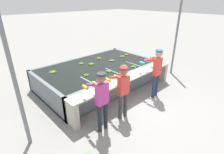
# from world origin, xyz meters

# --- Properties ---
(ground_plane) EXTENTS (80.00, 80.00, 0.00)m
(ground_plane) POSITION_xyz_m (0.00, 0.00, 0.00)
(ground_plane) COLOR gray
(ground_plane) RESTS_ON ground
(wash_tank) EXTENTS (4.58, 2.77, 0.82)m
(wash_tank) POSITION_xyz_m (0.00, 1.82, 0.41)
(wash_tank) COLOR slate
(wash_tank) RESTS_ON ground
(work_ledge) EXTENTS (4.58, 0.45, 0.82)m
(work_ledge) POSITION_xyz_m (0.00, 0.23, 0.59)
(work_ledge) COLOR #B7B2A3
(work_ledge) RESTS_ON ground
(worker_0) EXTENTS (0.42, 0.72, 1.66)m
(worker_0) POSITION_xyz_m (-1.67, -0.38, 1.01)
(worker_0) COLOR #1E2328
(worker_0) RESTS_ON ground
(worker_1) EXTENTS (0.44, 0.73, 1.60)m
(worker_1) POSITION_xyz_m (-0.89, -0.36, 0.96)
(worker_1) COLOR #38383D
(worker_1) RESTS_ON ground
(worker_2) EXTENTS (0.44, 0.74, 1.74)m
(worker_2) POSITION_xyz_m (0.81, -0.34, 1.07)
(worker_2) COLOR navy
(worker_2) RESTS_ON ground
(banana_bunch_floating_0) EXTENTS (0.28, 0.26, 0.08)m
(banana_bunch_floating_0) POSITION_xyz_m (-0.11, 1.05, 0.84)
(banana_bunch_floating_0) COLOR #75A333
(banana_bunch_floating_0) RESTS_ON wash_tank
(banana_bunch_floating_1) EXTENTS (0.28, 0.28, 0.08)m
(banana_bunch_floating_1) POSITION_xyz_m (-0.13, 2.10, 0.84)
(banana_bunch_floating_1) COLOR #7FAD33
(banana_bunch_floating_1) RESTS_ON wash_tank
(banana_bunch_floating_2) EXTENTS (0.28, 0.28, 0.08)m
(banana_bunch_floating_2) POSITION_xyz_m (-1.65, 2.39, 0.84)
(banana_bunch_floating_2) COLOR #9EC642
(banana_bunch_floating_2) RESTS_ON wash_tank
(banana_bunch_floating_3) EXTENTS (0.28, 0.27, 0.08)m
(banana_bunch_floating_3) POSITION_xyz_m (-0.94, 1.32, 0.84)
(banana_bunch_floating_3) COLOR #75A333
(banana_bunch_floating_3) RESTS_ON wash_tank
(banana_bunch_floating_4) EXTENTS (0.28, 0.28, 0.08)m
(banana_bunch_floating_4) POSITION_xyz_m (0.89, 0.72, 0.84)
(banana_bunch_floating_4) COLOR #7FAD33
(banana_bunch_floating_4) RESTS_ON wash_tank
(banana_bunch_floating_5) EXTENTS (0.27, 0.28, 0.08)m
(banana_bunch_floating_5) POSITION_xyz_m (0.57, 2.47, 0.84)
(banana_bunch_floating_5) COLOR #8CB738
(banana_bunch_floating_5) RESTS_ON wash_tank
(banana_bunch_floating_6) EXTENTS (0.28, 0.28, 0.08)m
(banana_bunch_floating_6) POSITION_xyz_m (0.77, 1.85, 0.84)
(banana_bunch_floating_6) COLOR #75A333
(banana_bunch_floating_6) RESTS_ON wash_tank
(banana_bunch_floating_7) EXTENTS (0.27, 0.27, 0.08)m
(banana_bunch_floating_7) POSITION_xyz_m (-0.38, 2.43, 0.84)
(banana_bunch_floating_7) COLOR #93BC3D
(banana_bunch_floating_7) RESTS_ON wash_tank
(banana_bunch_floating_8) EXTENTS (0.27, 0.28, 0.08)m
(banana_bunch_floating_8) POSITION_xyz_m (1.87, 2.00, 0.84)
(banana_bunch_floating_8) COLOR #93BC3D
(banana_bunch_floating_8) RESTS_ON wash_tank
(banana_bunch_floating_9) EXTENTS (0.28, 0.28, 0.08)m
(banana_bunch_floating_9) POSITION_xyz_m (0.69, 1.06, 0.84)
(banana_bunch_floating_9) COLOR #75A333
(banana_bunch_floating_9) RESTS_ON wash_tank
(banana_bunch_floating_10) EXTENTS (0.28, 0.28, 0.08)m
(banana_bunch_floating_10) POSITION_xyz_m (1.53, 1.93, 0.84)
(banana_bunch_floating_10) COLOR #9EC642
(banana_bunch_floating_10) RESTS_ON wash_tank
(banana_bunch_ledge_0) EXTENTS (0.28, 0.27, 0.08)m
(banana_bunch_ledge_0) POSITION_xyz_m (1.39, 0.17, 0.84)
(banana_bunch_ledge_0) COLOR #7FAD33
(banana_bunch_ledge_0) RESTS_ON work_ledge
(knife_0) EXTENTS (0.15, 0.34, 0.02)m
(knife_0) POSITION_xyz_m (0.58, 0.20, 0.83)
(knife_0) COLOR silver
(knife_0) RESTS_ON work_ledge
(support_post_left) EXTENTS (0.09, 0.09, 3.20)m
(support_post_left) POSITION_xyz_m (-3.30, 0.47, 1.60)
(support_post_left) COLOR slate
(support_post_left) RESTS_ON ground
(support_post_right) EXTENTS (0.09, 0.09, 3.20)m
(support_post_right) POSITION_xyz_m (3.26, 0.35, 1.60)
(support_post_right) COLOR slate
(support_post_right) RESTS_ON ground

